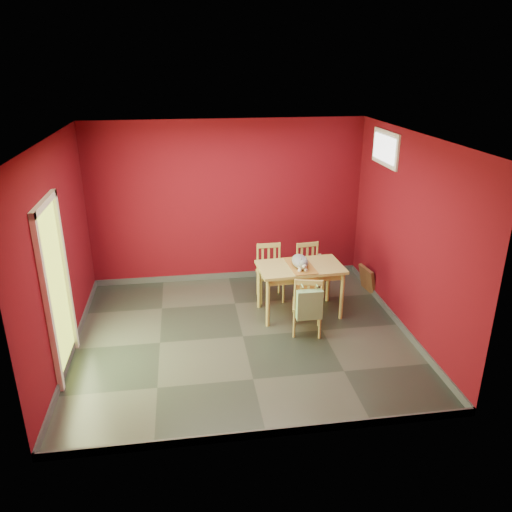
{
  "coord_description": "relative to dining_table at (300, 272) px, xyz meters",
  "views": [
    {
      "loc": [
        -0.7,
        -5.93,
        3.56
      ],
      "look_at": [
        0.25,
        0.45,
        1.0
      ],
      "focal_mm": 35.0,
      "sensor_mm": 36.0,
      "label": 1
    }
  ],
  "objects": [
    {
      "name": "outlet_plate",
      "position": [
        0.68,
        1.42,
        -0.37
      ],
      "size": [
        0.08,
        0.02,
        0.12
      ],
      "primitive_type": "cube",
      "color": "silver",
      "rests_on": "room_shell"
    },
    {
      "name": "cat",
      "position": [
        -0.02,
        -0.03,
        0.21
      ],
      "size": [
        0.35,
        0.52,
        0.24
      ],
      "primitive_type": null,
      "rotation": [
        0.0,
        0.0,
        0.23
      ],
      "color": "slate",
      "rests_on": "table_runner"
    },
    {
      "name": "room_shell",
      "position": [
        -0.92,
        -0.56,
        -0.62
      ],
      "size": [
        4.5,
        4.5,
        4.5
      ],
      "color": "#5D0913",
      "rests_on": "ground"
    },
    {
      "name": "table_runner",
      "position": [
        0.0,
        -0.12,
        0.04
      ],
      "size": [
        0.37,
        0.71,
        0.35
      ],
      "color": "#9F6829",
      "rests_on": "dining_table"
    },
    {
      "name": "chair_near",
      "position": [
        -0.03,
        -0.59,
        -0.23
      ],
      "size": [
        0.49,
        0.49,
        0.87
      ],
      "color": "tan",
      "rests_on": "ground"
    },
    {
      "name": "window",
      "position": [
        1.31,
        0.44,
        1.68
      ],
      "size": [
        0.05,
        0.9,
        0.5
      ],
      "color": "white",
      "rests_on": "room_shell"
    },
    {
      "name": "tote_bag",
      "position": [
        -0.06,
        -0.8,
        -0.12
      ],
      "size": [
        0.34,
        0.2,
        0.47
      ],
      "color": "#7CAD73",
      "rests_on": "chair_near"
    },
    {
      "name": "chair_far_left",
      "position": [
        -0.34,
        0.58,
        -0.22
      ],
      "size": [
        0.41,
        0.41,
        0.87
      ],
      "color": "tan",
      "rests_on": "ground"
    },
    {
      "name": "picture_frame",
      "position": [
        1.27,
        0.57,
        -0.46
      ],
      "size": [
        0.2,
        0.43,
        0.42
      ],
      "color": "brown",
      "rests_on": "ground"
    },
    {
      "name": "ground",
      "position": [
        -0.92,
        -0.56,
        -0.67
      ],
      "size": [
        4.5,
        4.5,
        0.0
      ],
      "primitive_type": "plane",
      "color": "#2D342D",
      "rests_on": "ground"
    },
    {
      "name": "chair_far_right",
      "position": [
        0.3,
        0.61,
        -0.24
      ],
      "size": [
        0.43,
        0.43,
        0.84
      ],
      "color": "tan",
      "rests_on": "ground"
    },
    {
      "name": "dining_table",
      "position": [
        0.0,
        0.0,
        0.0
      ],
      "size": [
        1.26,
        0.78,
        0.76
      ],
      "color": "tan",
      "rests_on": "ground"
    },
    {
      "name": "doorway",
      "position": [
        -3.15,
        -0.96,
        0.46
      ],
      "size": [
        0.06,
        1.01,
        2.13
      ],
      "color": "#B7D838",
      "rests_on": "ground"
    }
  ]
}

